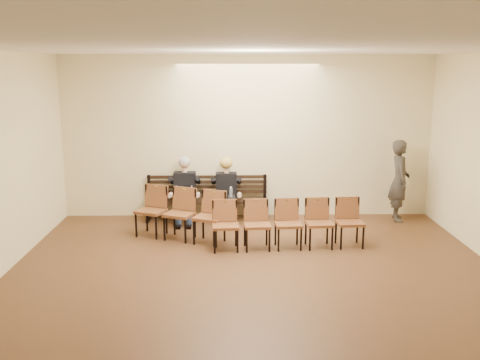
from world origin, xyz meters
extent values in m
plane|color=#54311D|center=(0.00, 0.00, 0.00)|extent=(10.00, 10.00, 0.00)
cube|color=#F6E5B1|center=(0.00, 5.00, 1.75)|extent=(8.00, 0.02, 3.50)
cube|color=white|center=(0.00, 0.00, 3.50)|extent=(8.00, 10.00, 0.02)
cube|color=black|center=(-0.88, 4.65, 0.23)|extent=(2.60, 0.90, 0.45)
cube|color=silver|center=(-1.35, 4.34, 0.57)|extent=(0.38, 0.32, 0.24)
cylinder|color=silver|center=(-0.36, 4.30, 0.56)|extent=(0.08, 0.08, 0.22)
cube|color=black|center=(0.81, 4.75, 0.13)|extent=(0.38, 0.29, 0.25)
imported|color=#35312B|center=(3.23, 4.55, 1.00)|extent=(0.57, 0.79, 2.00)
cube|color=brown|center=(-1.35, 3.34, 0.49)|extent=(1.83, 1.18, 0.98)
cube|color=brown|center=(0.67, 2.78, 0.45)|extent=(2.78, 0.67, 0.90)
camera|label=1|loc=(-0.38, -6.50, 3.28)|focal=40.00mm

